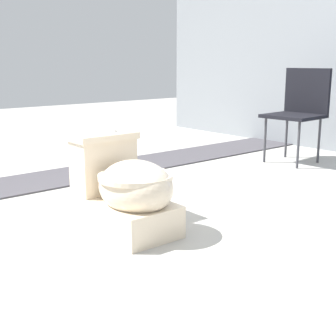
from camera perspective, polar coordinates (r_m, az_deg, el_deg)
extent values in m
plane|color=#A8A59E|center=(2.59, -2.52, -7.35)|extent=(14.00, 14.00, 0.00)
cube|color=#423F44|center=(3.92, -8.61, -0.37)|extent=(0.56, 8.00, 0.01)
cube|color=beige|center=(2.55, -5.19, -5.68)|extent=(0.60, 0.35, 0.17)
ellipsoid|color=beige|center=(2.42, -3.95, -2.33)|extent=(0.44, 0.36, 0.28)
cylinder|color=beige|center=(2.41, -3.97, -1.04)|extent=(0.39, 0.39, 0.03)
cube|color=beige|center=(2.66, -7.84, 0.27)|extent=(0.18, 0.34, 0.30)
cube|color=beige|center=(2.63, -7.95, 3.85)|extent=(0.21, 0.37, 0.04)
cylinder|color=silver|center=(2.67, -6.50, 4.54)|extent=(0.02, 0.02, 0.01)
cube|color=black|center=(4.32, 15.04, 6.13)|extent=(0.46, 0.46, 0.03)
cube|color=black|center=(4.47, 16.60, 9.03)|extent=(0.44, 0.06, 0.40)
cylinder|color=#38383D|center=(4.11, 15.60, 2.72)|extent=(0.02, 0.02, 0.40)
cylinder|color=#38383D|center=(4.30, 11.74, 3.34)|extent=(0.02, 0.02, 0.40)
cylinder|color=#38383D|center=(4.40, 17.93, 3.21)|extent=(0.02, 0.02, 0.40)
cylinder|color=#38383D|center=(4.58, 14.22, 3.79)|extent=(0.02, 0.02, 0.40)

